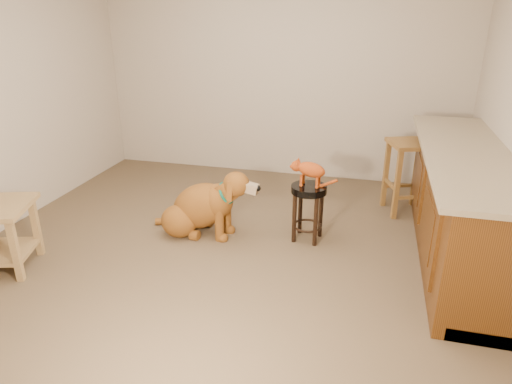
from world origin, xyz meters
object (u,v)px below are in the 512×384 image
(padded_stool, at_px, (308,202))
(golden_retriever, at_px, (202,207))
(tabby_kitten, at_px, (309,170))
(wood_stool, at_px, (407,176))

(padded_stool, xyz_separation_m, golden_retriever, (-0.99, -0.13, -0.11))
(golden_retriever, bearing_deg, tabby_kitten, 12.28)
(tabby_kitten, bearing_deg, padded_stool, -5.72)
(padded_stool, bearing_deg, golden_retriever, -172.79)
(padded_stool, relative_size, golden_retriever, 0.48)
(golden_retriever, height_order, tabby_kitten, tabby_kitten)
(padded_stool, bearing_deg, tabby_kitten, 167.74)
(wood_stool, relative_size, golden_retriever, 0.69)
(padded_stool, height_order, tabby_kitten, tabby_kitten)
(wood_stool, relative_size, tabby_kitten, 1.74)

